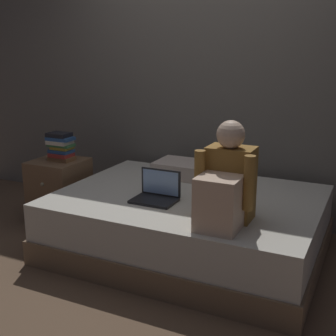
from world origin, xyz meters
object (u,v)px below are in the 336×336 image
Objects in this scene: person_sitting at (226,185)px; laptop at (157,193)px; book_stack at (61,147)px; pillow at (188,170)px; nightstand at (60,192)px; bed at (188,223)px.

laptop is at bearing 161.68° from person_sitting.
laptop is at bearing -14.82° from book_stack.
pillow is (-0.04, 0.67, 0.01)m from laptop.
person_sitting reaches higher than nightstand.
bed is at bearing -2.50° from nightstand.
book_stack is (0.03, 0.01, 0.42)m from nightstand.
nightstand is 1.84× the size of laptop.
laptop is 1.16m from book_stack.
nightstand is 1.20m from laptop.
person_sitting is at bearing -15.39° from nightstand.
bed is 3.05× the size of person_sitting.
bed is 3.57× the size of pillow.
bed is 1.30m from nightstand.
person_sitting is at bearing -16.06° from book_stack.
person_sitting is 2.05× the size of laptop.
person_sitting is 0.65m from laptop.
bed is 8.01× the size of book_stack.
bed is at bearing -3.10° from book_stack.
pillow is at bearing 113.75° from bed.
nightstand is 0.90× the size of person_sitting.
nightstand is 2.35× the size of book_stack.
laptop reaches higher than pillow.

